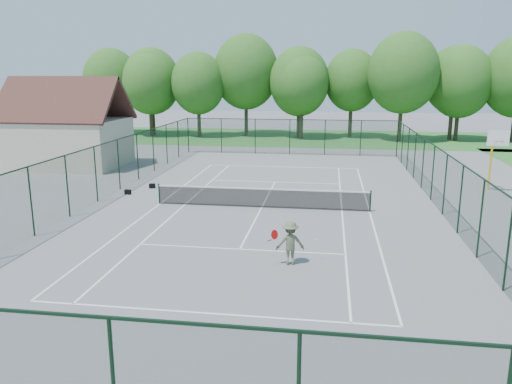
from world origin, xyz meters
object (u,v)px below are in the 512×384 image
Objects in this scene: basketball_goal at (495,148)px; sports_bag_a at (128,192)px; tennis_player at (290,243)px; tennis_net at (262,197)px.

basketball_goal reaches higher than sports_bag_a.
basketball_goal is 17.29m from tennis_player.
tennis_net is 3.04× the size of basketball_goal.
tennis_player is (2.08, -7.68, 0.23)m from tennis_net.
tennis_player is at bearing -32.16° from sports_bag_a.
tennis_net is at bearing 105.12° from tennis_player.
tennis_net reaches higher than sports_bag_a.
sports_bag_a is (-8.03, 1.82, -0.44)m from tennis_net.
tennis_net is 6.10× the size of tennis_player.
sports_bag_a is at bearing -169.53° from basketball_goal.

